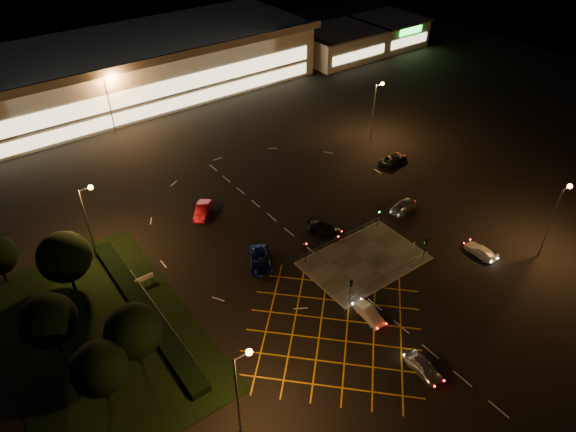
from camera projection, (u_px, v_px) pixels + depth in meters
ground at (341, 259)px, 62.91m from camera, size 180.00×180.00×0.00m
pedestrian_island at (364, 261)px, 62.53m from camera, size 14.00×9.00×0.12m
grass_verge at (100, 333)px, 53.48m from camera, size 18.00×30.00×0.08m
hedge at (144, 309)px, 55.58m from camera, size 2.00×26.00×1.00m
supermarket at (133, 68)px, 99.76m from camera, size 72.00×26.50×10.50m
retail_unit_a at (339, 44)px, 117.69m from camera, size 18.80×14.80×6.35m
retail_unit_b at (388, 31)px, 125.27m from camera, size 14.80×14.80×6.35m
streetlight_sw at (241, 383)px, 41.00m from camera, size 1.78×0.56×10.03m
streetlight_se at (556, 212)px, 59.64m from camera, size 1.78×0.56×10.03m
streetlight_nw at (89, 213)px, 59.44m from camera, size 1.78×0.56×10.03m
streetlight_ne at (376, 104)px, 83.51m from camera, size 1.78×0.56×10.03m
streetlight_far_left at (111, 98)px, 85.46m from camera, size 1.78×0.56×10.03m
streetlight_far_right at (295, 47)px, 105.73m from camera, size 1.78×0.56×10.03m
signal_sw at (351, 286)px, 55.73m from camera, size 0.28×0.30×3.15m
signal_se at (426, 244)px, 61.42m from camera, size 0.28×0.30×3.15m
signal_nw at (306, 248)px, 60.89m from camera, size 0.28×0.30×3.15m
signal_ne at (379, 213)px, 66.58m from camera, size 0.28×0.30×3.15m
tree_a at (100, 369)px, 44.79m from camera, size 5.04×5.04×6.86m
tree_b at (49, 320)px, 48.83m from camera, size 5.40×5.40×7.35m
tree_c at (64, 257)px, 55.71m from camera, size 5.76×5.76×7.84m
tree_e at (133, 331)px, 47.80m from camera, size 5.40×5.40×7.35m
car_near_silver at (424, 367)px, 49.24m from camera, size 2.11×4.41×1.45m
car_queue_white at (369, 314)px, 54.86m from camera, size 1.68×4.02×1.29m
car_left_blue at (260, 260)px, 61.62m from camera, size 4.85×5.94×1.50m
car_far_dkgrey at (325, 229)px, 66.46m from camera, size 3.93×5.20×1.40m
car_right_silver at (403, 206)px, 70.51m from camera, size 4.90×2.69×1.58m
car_circ_red at (202, 211)px, 69.68m from camera, size 4.28×4.52×1.52m
car_east_grey at (393, 159)px, 80.83m from camera, size 5.41×3.12×1.42m
car_approach_white at (480, 251)px, 63.17m from camera, size 1.86×4.26×1.22m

